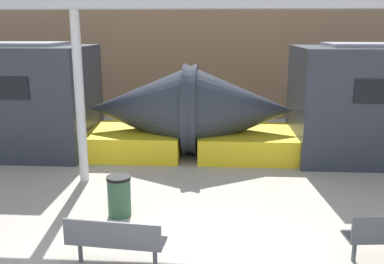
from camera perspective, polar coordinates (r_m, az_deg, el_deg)
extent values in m
cube|color=#937051|center=(17.34, 2.26, 10.08)|extent=(56.00, 0.20, 5.00)
cone|color=#2D333D|center=(12.29, 6.24, 2.94)|extent=(3.14, 2.64, 2.63)
cube|color=yellow|center=(12.52, 7.49, -1.44)|extent=(2.83, 2.46, 0.70)
cone|color=#2D333D|center=(12.47, -6.54, 3.09)|extent=(3.14, 2.64, 2.63)
cube|color=yellow|center=(12.73, -7.74, -1.19)|extent=(2.83, 2.46, 0.70)
cube|color=#4C4F54|center=(6.89, -10.03, -14.05)|extent=(1.55, 0.58, 0.04)
cube|color=#4C4F54|center=(6.62, -10.68, -13.20)|extent=(1.51, 0.18, 0.39)
cylinder|color=#4C4F54|center=(7.19, -14.67, -14.99)|extent=(0.07, 0.07, 0.40)
cylinder|color=#4C4F54|center=(6.83, -4.95, -16.20)|extent=(0.07, 0.07, 0.40)
cylinder|color=#4C4F54|center=(7.45, 20.82, -14.44)|extent=(0.07, 0.07, 0.40)
cylinder|color=#2D5138|center=(8.56, -9.67, -8.61)|extent=(0.45, 0.45, 0.75)
cylinder|color=black|center=(8.42, -9.78, -6.06)|extent=(0.47, 0.47, 0.06)
cylinder|color=silver|center=(10.25, -14.75, 4.28)|extent=(0.22, 0.22, 4.00)
cube|color=#B7B7BC|center=(10.14, -15.51, 16.28)|extent=(28.00, 0.60, 0.28)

